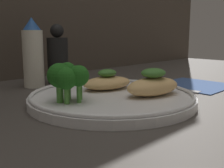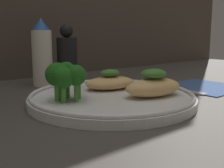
{
  "view_description": "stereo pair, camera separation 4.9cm",
  "coord_description": "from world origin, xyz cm",
  "px_view_note": "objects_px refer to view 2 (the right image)",
  "views": [
    {
      "loc": [
        -34.37,
        -33.73,
        12.22
      ],
      "look_at": [
        0.0,
        0.0,
        3.4
      ],
      "focal_mm": 45.0,
      "sensor_mm": 36.0,
      "label": 1
    },
    {
      "loc": [
        -30.77,
        -37.04,
        12.22
      ],
      "look_at": [
        0.0,
        0.0,
        3.4
      ],
      "focal_mm": 45.0,
      "sensor_mm": 36.0,
      "label": 2
    }
  ],
  "objects_px": {
    "broccoli_bunch": "(66,76)",
    "sauce_bottle": "(42,54)",
    "plate": "(112,97)",
    "pepper_grinder": "(67,57)"
  },
  "relations": [
    {
      "from": "plate",
      "to": "pepper_grinder",
      "type": "relative_size",
      "value": 2.03
    },
    {
      "from": "broccoli_bunch",
      "to": "sauce_bottle",
      "type": "bearing_deg",
      "value": 73.12
    },
    {
      "from": "pepper_grinder",
      "to": "broccoli_bunch",
      "type": "bearing_deg",
      "value": -121.28
    },
    {
      "from": "broccoli_bunch",
      "to": "sauce_bottle",
      "type": "distance_m",
      "value": 0.23
    },
    {
      "from": "broccoli_bunch",
      "to": "sauce_bottle",
      "type": "relative_size",
      "value": 0.42
    },
    {
      "from": "plate",
      "to": "broccoli_bunch",
      "type": "distance_m",
      "value": 0.1
    },
    {
      "from": "pepper_grinder",
      "to": "plate",
      "type": "bearing_deg",
      "value": -101.99
    },
    {
      "from": "sauce_bottle",
      "to": "pepper_grinder",
      "type": "relative_size",
      "value": 1.09
    },
    {
      "from": "plate",
      "to": "broccoli_bunch",
      "type": "bearing_deg",
      "value": 169.82
    },
    {
      "from": "plate",
      "to": "pepper_grinder",
      "type": "distance_m",
      "value": 0.24
    }
  ]
}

